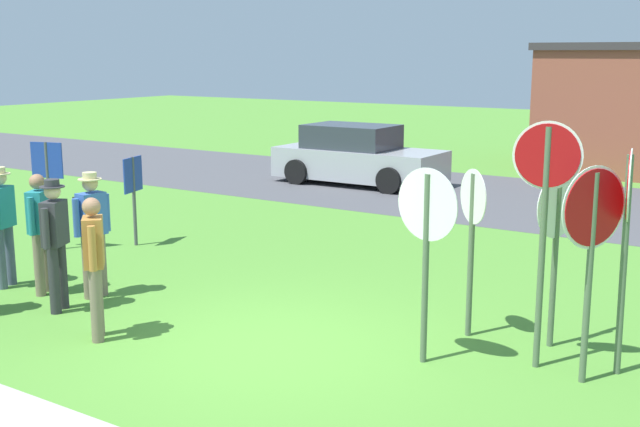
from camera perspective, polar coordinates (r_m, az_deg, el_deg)
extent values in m
plane|color=#518E33|center=(9.36, -4.01, -9.35)|extent=(80.00, 80.00, 0.00)
cube|color=#4C4C51|center=(18.63, 16.19, 0.70)|extent=(60.00, 6.40, 0.01)
cube|color=#A5A8AD|center=(20.55, 2.83, 3.58)|extent=(4.33, 1.88, 0.76)
cube|color=#2D333D|center=(20.59, 2.24, 5.51)|extent=(2.26, 1.57, 0.60)
cylinder|color=black|center=(20.76, 7.26, 3.01)|extent=(0.64, 0.23, 0.64)
cylinder|color=black|center=(19.17, 4.96, 2.36)|extent=(0.64, 0.23, 0.64)
cylinder|color=black|center=(22.01, 0.97, 3.57)|extent=(0.64, 0.23, 0.64)
cylinder|color=black|center=(20.52, -1.66, 2.99)|extent=(0.64, 0.23, 0.64)
cylinder|color=#51664C|center=(8.62, 7.53, -4.01)|extent=(0.08, 0.08, 2.07)
cylinder|color=white|center=(8.46, 7.65, 0.64)|extent=(0.77, 0.18, 0.78)
cylinder|color=#B70F14|center=(8.47, 7.69, 0.64)|extent=(0.71, 0.17, 0.72)
cylinder|color=#51664C|center=(9.40, 16.37, -3.43)|extent=(0.09, 0.09, 1.96)
cylinder|color=white|center=(9.26, 16.60, 0.58)|extent=(0.24, 0.72, 0.75)
cylinder|color=#B70F14|center=(9.27, 16.54, 0.59)|extent=(0.23, 0.66, 0.69)
cylinder|color=#51664C|center=(8.66, 15.55, -2.53)|extent=(0.08, 0.08, 2.58)
cylinder|color=white|center=(8.49, 15.90, 4.00)|extent=(0.70, 0.15, 0.71)
cylinder|color=#B70F14|center=(8.48, 15.90, 3.99)|extent=(0.65, 0.14, 0.65)
cylinder|color=#51664C|center=(9.53, 10.70, -3.00)|extent=(0.10, 0.10, 1.95)
cylinder|color=white|center=(9.38, 10.86, 1.19)|extent=(0.49, 0.43, 0.64)
cylinder|color=#B70F14|center=(9.39, 10.91, 1.20)|extent=(0.46, 0.40, 0.59)
cylinder|color=#51664C|center=(8.45, 18.61, -4.50)|extent=(0.10, 0.10, 2.17)
cylinder|color=white|center=(8.28, 18.93, 0.41)|extent=(0.42, 0.74, 0.84)
cylinder|color=#B70F14|center=(8.28, 18.98, 0.39)|extent=(0.39, 0.68, 0.77)
cylinder|color=#51664C|center=(8.77, 20.81, -3.57)|extent=(0.11, 0.09, 2.32)
cylinder|color=white|center=(8.61, 21.21, 1.89)|extent=(0.16, 0.73, 0.74)
cylinder|color=#B70F14|center=(8.61, 21.14, 1.90)|extent=(0.15, 0.68, 0.69)
cylinder|color=#7A6B56|center=(9.87, -15.59, -5.95)|extent=(0.14, 0.14, 0.88)
cylinder|color=#7A6B56|center=(9.66, -15.66, -6.33)|extent=(0.14, 0.14, 0.88)
cube|color=#B27533|center=(9.58, -15.85, -1.97)|extent=(0.41, 0.41, 0.58)
cylinder|color=#B27533|center=(9.82, -15.77, -1.76)|extent=(0.09, 0.09, 0.52)
cylinder|color=#B27533|center=(9.35, -15.93, -2.42)|extent=(0.09, 0.09, 0.52)
sphere|color=#9E7051|center=(9.49, -15.99, 0.47)|extent=(0.21, 0.21, 0.21)
cylinder|color=#2D2D33|center=(11.04, -17.91, -4.25)|extent=(0.14, 0.14, 0.88)
cylinder|color=#2D2D33|center=(10.85, -18.42, -4.55)|extent=(0.14, 0.14, 0.88)
cube|color=#333338|center=(10.78, -18.40, -0.66)|extent=(0.35, 0.42, 0.58)
cylinder|color=#333338|center=(10.99, -17.84, -0.50)|extent=(0.09, 0.09, 0.52)
cylinder|color=#333338|center=(10.57, -18.97, -1.03)|extent=(0.09, 0.09, 0.52)
sphere|color=beige|center=(10.70, -18.54, 1.52)|extent=(0.21, 0.21, 0.21)
cylinder|color=#333338|center=(10.70, -18.56, 1.82)|extent=(0.32, 0.32, 0.02)
cylinder|color=#333338|center=(10.69, -18.57, 2.09)|extent=(0.19, 0.19, 0.09)
cylinder|color=#7A6B56|center=(11.48, -15.31, -3.51)|extent=(0.14, 0.14, 0.88)
cylinder|color=#7A6B56|center=(11.36, -16.22, -3.71)|extent=(0.14, 0.14, 0.88)
cube|color=#3860B7|center=(11.26, -15.96, -0.02)|extent=(0.26, 0.38, 0.58)
cylinder|color=#3860B7|center=(11.40, -14.96, 0.07)|extent=(0.09, 0.09, 0.52)
cylinder|color=#3860B7|center=(11.13, -16.97, -0.30)|extent=(0.09, 0.09, 0.52)
sphere|color=tan|center=(11.19, -16.08, 2.07)|extent=(0.21, 0.21, 0.21)
cylinder|color=beige|center=(11.18, -16.09, 2.36)|extent=(0.32, 0.31, 0.02)
cylinder|color=beige|center=(11.17, -16.11, 2.61)|extent=(0.19, 0.19, 0.09)
cube|color=#232328|center=(11.39, -16.45, 0.19)|extent=(0.17, 0.27, 0.40)
cylinder|color=#4C5670|center=(12.41, -21.23, -2.78)|extent=(0.14, 0.14, 0.88)
cylinder|color=#4C5670|center=(12.24, -21.81, -3.01)|extent=(0.14, 0.14, 0.88)
cube|color=teal|center=(12.18, -21.77, 0.44)|extent=(0.33, 0.41, 0.58)
cylinder|color=teal|center=(12.37, -21.13, 0.56)|extent=(0.09, 0.09, 0.52)
cylinder|color=#7A6B56|center=(11.90, -18.94, -3.21)|extent=(0.14, 0.14, 0.88)
cylinder|color=#7A6B56|center=(11.70, -19.38, -3.47)|extent=(0.14, 0.14, 0.88)
cube|color=teal|center=(11.64, -19.39, 0.14)|extent=(0.36, 0.42, 0.58)
cylinder|color=teal|center=(11.86, -18.89, 0.27)|extent=(0.09, 0.09, 0.52)
cylinder|color=teal|center=(11.44, -19.89, -0.19)|extent=(0.09, 0.09, 0.52)
sphere|color=#9E7051|center=(11.58, -19.52, 2.16)|extent=(0.21, 0.21, 0.21)
cylinder|color=#4C4C51|center=(14.24, -13.10, 0.83)|extent=(0.06, 0.06, 1.55)
cube|color=#1E389E|center=(14.16, -13.19, 2.72)|extent=(0.20, 0.58, 0.60)
cylinder|color=#4C4C51|center=(14.25, -18.73, 1.13)|extent=(0.06, 0.06, 1.85)
cube|color=#1E389E|center=(14.16, -18.89, 3.62)|extent=(0.58, 0.19, 0.60)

